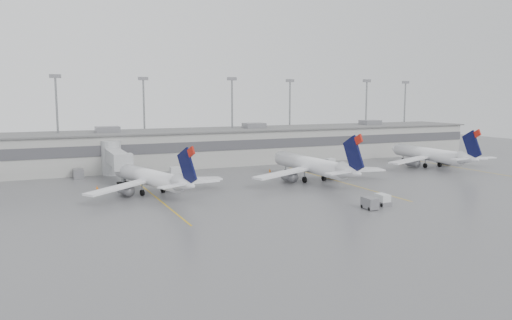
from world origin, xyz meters
name	(u,v)px	position (x,y,z in m)	size (l,w,h in m)	color
ground	(329,219)	(0.00, 0.00, 0.00)	(260.00, 260.00, 0.00)	#505053
terminal	(196,147)	(-0.01, 57.98, 4.17)	(152.00, 17.00, 9.45)	#9F9F9B
light_masts	(188,113)	(0.00, 63.75, 12.03)	(142.40, 8.00, 20.60)	gray
jet_bridge_right	(115,158)	(-20.50, 45.72, 3.87)	(4.00, 17.20, 7.00)	#9DA0A2
stand_markings	(255,188)	(0.00, 24.00, 0.01)	(105.25, 40.00, 0.01)	gold
jet_mid_left	(151,177)	(-17.54, 26.59, 2.77)	(23.61, 26.84, 8.90)	white
jet_mid_right	(313,165)	(13.04, 26.20, 3.10)	(27.52, 30.85, 9.98)	white
jet_far_right	(431,154)	(47.21, 31.56, 2.95)	(26.10, 29.31, 9.48)	white
baggage_tug	(382,201)	(11.70, 3.86, 0.66)	(1.86, 2.74, 1.70)	silver
baggage_cart	(370,203)	(8.50, 2.66, 0.86)	(1.63, 2.66, 1.66)	slate
gse_uld_b	(176,171)	(-8.69, 43.61, 0.88)	(2.48, 1.65, 1.76)	silver
gse_uld_c	(330,162)	(27.87, 43.54, 0.80)	(2.26, 1.51, 1.60)	silver
gse_loader	(78,174)	(-27.22, 47.86, 0.92)	(1.85, 2.96, 1.85)	slate
cone_b	(97,187)	(-25.24, 34.48, 0.32)	(0.41, 0.41, 0.65)	orange
cone_c	(270,170)	(10.67, 40.00, 0.35)	(0.44, 0.44, 0.71)	orange
cone_d	(401,163)	(44.73, 38.57, 0.33)	(0.42, 0.42, 0.66)	orange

